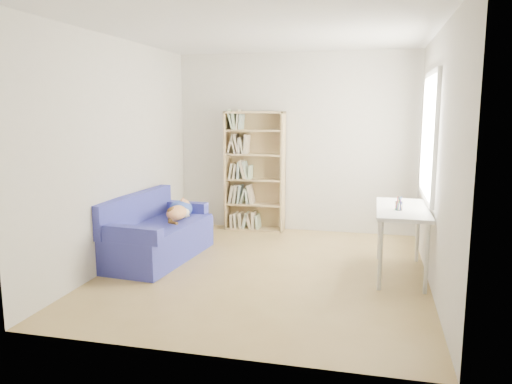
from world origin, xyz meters
TOP-DOWN VIEW (x-y plane):
  - ground at (0.00, 0.00)m, footprint 4.00×4.00m
  - room_shell at (0.10, 0.03)m, footprint 3.54×4.04m
  - sofa at (-1.38, 0.18)m, footprint 0.89×1.65m
  - bookshelf at (-0.57, 1.85)m, footprint 0.88×0.27m
  - desk at (1.46, 0.22)m, footprint 0.54×1.18m
  - pen_cup at (1.41, 0.08)m, footprint 0.08×0.08m

SIDE VIEW (x-z plane):
  - ground at x=0.00m, z-range 0.00..0.00m
  - sofa at x=-1.38m, z-range -0.09..0.69m
  - desk at x=1.46m, z-range 0.30..1.05m
  - pen_cup at x=1.41m, z-range 0.73..0.88m
  - bookshelf at x=-0.57m, z-range -0.07..1.69m
  - room_shell at x=0.10m, z-range 0.33..2.95m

